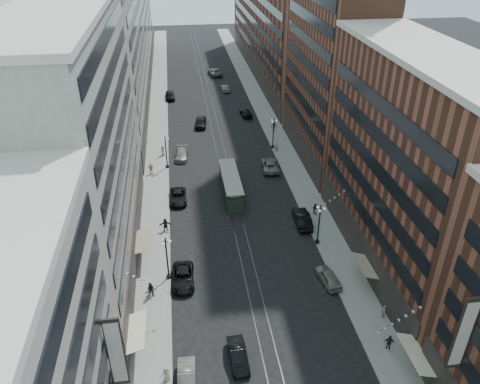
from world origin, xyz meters
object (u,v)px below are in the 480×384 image
lamppost_se_far (319,223)px  car_9 (170,95)px  pedestrian_2 (151,290)px  car_2 (183,277)px  car_8 (181,154)px  car_1 (187,379)px  pedestrian_4 (384,311)px  pedestrian_5 (165,225)px  pedestrian_extra_0 (389,342)px  pedestrian_1 (166,374)px  pedestrian_6 (151,169)px  pedestrian_extra_1 (163,150)px  car_10 (302,218)px  pedestrian_9 (274,126)px  car_4 (328,277)px  lamppost_se_mid (273,132)px  car_extra_0 (215,72)px  car_14 (225,88)px  lamppost_sw_mid (166,151)px  car_13 (201,122)px  car_7 (178,197)px  pedestrian_8 (276,147)px  car_11 (270,165)px  car_5 (238,355)px  pedestrian_7 (315,209)px  streetcar (231,186)px  car_12 (246,113)px

lamppost_se_far → car_9: lamppost_se_far is taller
pedestrian_2 → car_2: bearing=42.9°
pedestrian_2 → car_8: pedestrian_2 is taller
car_1 → pedestrian_4: 20.71m
car_2 → car_8: car_2 is taller
car_1 → pedestrian_5: pedestrian_5 is taller
car_8 → pedestrian_extra_0: (18.00, -43.35, 0.28)m
pedestrian_1 → pedestrian_4: pedestrian_1 is taller
pedestrian_2 → pedestrian_6: pedestrian_6 is taller
pedestrian_extra_1 → car_10: bearing=67.1°
pedestrian_9 → car_1: bearing=-101.8°
pedestrian_2 → pedestrian_extra_1: 34.43m
car_4 → pedestrian_4: pedestrian_4 is taller
lamppost_se_mid → car_4: size_ratio=1.27×
pedestrian_5 → car_extra_0: bearing=77.4°
car_14 → pedestrian_1: bearing=75.1°
lamppost_sw_mid → car_13: bearing=68.6°
pedestrian_6 → car_9: bearing=-108.4°
pedestrian_4 → car_7: 32.59m
pedestrian_extra_0 → car_13: bearing=-53.5°
lamppost_se_far → car_7: bearing=143.3°
car_1 → pedestrian_5: size_ratio=2.51×
car_13 → car_2: bearing=-89.0°
car_1 → pedestrian_8: bearing=71.2°
car_8 → pedestrian_extra_0: 46.94m
car_9 → lamppost_se_mid: bearing=-59.7°
car_11 → car_13: size_ratio=1.11×
pedestrian_9 → car_5: bearing=-97.7°
lamppost_se_far → pedestrian_extra_0: (2.00, -17.04, -2.11)m
lamppost_se_far → car_extra_0: lamppost_se_far is taller
lamppost_se_far → pedestrian_5: bearing=164.1°
pedestrian_extra_0 → pedestrian_extra_1: size_ratio=0.93×
pedestrian_7 → car_extra_0: bearing=-33.2°
car_8 → car_extra_0: (10.02, 46.67, 0.14)m
pedestrian_1 → car_extra_0: bearing=-121.0°
lamppost_se_mid → pedestrian_extra_1: 19.19m
car_10 → pedestrian_extra_0: (2.80, -21.53, 0.12)m
pedestrian_extra_0 → pedestrian_7: bearing=-65.9°
pedestrian_5 → pedestrian_extra_0: bearing=-49.1°
car_7 → car_11: size_ratio=0.88×
streetcar → pedestrian_2: 23.14m
pedestrian_4 → car_11: 33.82m
lamppost_se_far → pedestrian_7: 6.89m
car_8 → car_14: bearing=77.1°
car_4 → car_12: car_4 is taller
car_14 → car_extra_0: (-1.05, 13.04, 0.15)m
car_7 → car_9: bearing=90.8°
car_7 → car_10: bearing=-26.9°
lamppost_se_mid → pedestrian_9: lamppost_se_mid is taller
car_9 → pedestrian_7: 53.46m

